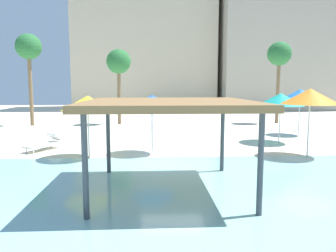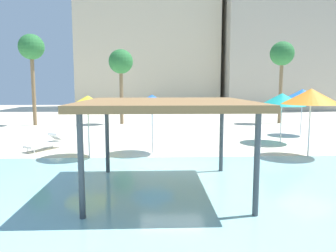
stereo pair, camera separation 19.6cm
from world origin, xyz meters
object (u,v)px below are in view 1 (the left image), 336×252
object	(u,v)px
beach_umbrella_blue_1	(300,94)
beach_umbrella_blue_3	(152,101)
shade_pavilion	(169,106)
lounge_chair_3	(45,143)
beach_umbrella_teal_0	(281,99)
palm_tree_2	(279,56)
beach_umbrella_orange_2	(310,96)
palm_tree_1	(29,49)
beach_umbrella_yellow_4	(88,103)
palm_tree_0	(119,63)

from	to	relation	value
beach_umbrella_blue_1	beach_umbrella_blue_3	xyz separation A→B (m)	(-9.13, -5.14, -0.19)
shade_pavilion	lounge_chair_3	world-z (taller)	shade_pavilion
beach_umbrella_teal_0	palm_tree_2	bearing A→B (deg)	69.24
beach_umbrella_orange_2	palm_tree_2	bearing A→B (deg)	74.08
palm_tree_2	beach_umbrella_orange_2	bearing A→B (deg)	-105.92
beach_umbrella_blue_3	lounge_chair_3	size ratio (longest dim) A/B	1.37
beach_umbrella_teal_0	lounge_chair_3	bearing A→B (deg)	-173.17
palm_tree_1	palm_tree_2	size ratio (longest dim) A/B	1.05
lounge_chair_3	palm_tree_2	world-z (taller)	palm_tree_2
shade_pavilion	palm_tree_2	world-z (taller)	palm_tree_2
beach_umbrella_orange_2	lounge_chair_3	size ratio (longest dim) A/B	1.51
beach_umbrella_blue_1	palm_tree_2	xyz separation A→B (m)	(1.11, 6.34, 2.86)
beach_umbrella_teal_0	palm_tree_1	bearing A→B (deg)	152.49
shade_pavilion	beach_umbrella_yellow_4	world-z (taller)	beach_umbrella_yellow_4
shade_pavilion	lounge_chair_3	bearing A→B (deg)	131.00
lounge_chair_3	beach_umbrella_blue_1	bearing A→B (deg)	137.75
beach_umbrella_blue_1	beach_umbrella_yellow_4	distance (m)	13.20
beach_umbrella_blue_1	lounge_chair_3	distance (m)	14.93
beach_umbrella_yellow_4	beach_umbrella_teal_0	bearing A→B (deg)	19.12
beach_umbrella_orange_2	lounge_chair_3	xyz separation A→B (m)	(-11.77, 2.05, -2.25)
lounge_chair_3	palm_tree_0	distance (m)	11.57
beach_umbrella_teal_0	beach_umbrella_blue_1	distance (m)	3.48
beach_umbrella_blue_3	lounge_chair_3	world-z (taller)	beach_umbrella_blue_3
lounge_chair_3	palm_tree_0	size ratio (longest dim) A/B	0.33
shade_pavilion	palm_tree_1	xyz separation A→B (m)	(-9.61, 16.12, 3.28)
lounge_chair_3	beach_umbrella_orange_2	bearing A→B (deg)	111.99
beach_umbrella_teal_0	beach_umbrella_blue_3	distance (m)	7.30
beach_umbrella_teal_0	palm_tree_2	world-z (taller)	palm_tree_2
beach_umbrella_blue_3	palm_tree_2	bearing A→B (deg)	48.28
palm_tree_2	shade_pavilion	bearing A→B (deg)	-120.28
beach_umbrella_yellow_4	palm_tree_1	bearing A→B (deg)	119.14
beach_umbrella_blue_1	palm_tree_0	size ratio (longest dim) A/B	0.48
beach_umbrella_teal_0	palm_tree_0	size ratio (longest dim) A/B	0.45
beach_umbrella_teal_0	palm_tree_0	xyz separation A→B (m)	(-9.38, 8.94, 2.47)
beach_umbrella_teal_0	palm_tree_1	distance (m)	18.36
shade_pavilion	beach_umbrella_blue_3	size ratio (longest dim) A/B	1.77
lounge_chair_3	palm_tree_0	xyz separation A→B (m)	(2.53, 10.37, 4.45)
palm_tree_0	palm_tree_2	xyz separation A→B (m)	(12.78, 0.01, 0.62)
palm_tree_0	palm_tree_1	size ratio (longest dim) A/B	0.85
beach_umbrella_orange_2	palm_tree_0	xyz separation A→B (m)	(-9.23, 12.42, 2.20)
beach_umbrella_blue_3	beach_umbrella_blue_1	bearing A→B (deg)	29.38
beach_umbrella_blue_3	beach_umbrella_yellow_4	bearing A→B (deg)	-163.98
shade_pavilion	lounge_chair_3	distance (m)	8.70
palm_tree_0	palm_tree_1	bearing A→B (deg)	-174.71
beach_umbrella_blue_3	palm_tree_1	distance (m)	14.60
palm_tree_1	beach_umbrella_blue_1	bearing A→B (deg)	-17.37
beach_umbrella_orange_2	beach_umbrella_blue_3	world-z (taller)	beach_umbrella_orange_2
beach_umbrella_teal_0	palm_tree_2	xyz separation A→B (m)	(3.39, 8.95, 3.10)
shade_pavilion	beach_umbrella_blue_3	world-z (taller)	beach_umbrella_blue_3
palm_tree_1	beach_umbrella_yellow_4	bearing A→B (deg)	-60.86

